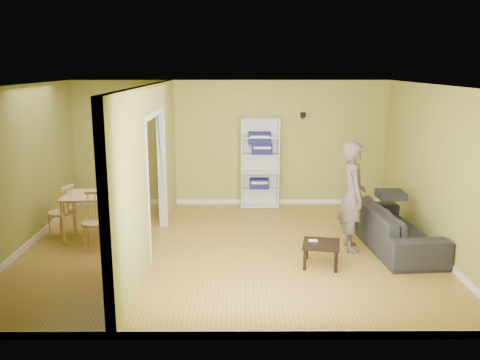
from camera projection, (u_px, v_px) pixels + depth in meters
name	position (u px, v px, depth m)	size (l,w,h in m)	color
room_shell	(227.00, 170.00, 7.87)	(6.50, 6.50, 6.50)	#AB8839
partition	(150.00, 170.00, 7.86)	(0.22, 5.50, 2.60)	#A7A84D
wall_speaker	(303.00, 115.00, 10.37)	(0.10, 0.10, 0.10)	black
sofa	(395.00, 221.00, 8.20)	(0.98, 2.28, 0.87)	black
person	(353.00, 187.00, 7.97)	(0.58, 0.75, 2.05)	slate
bookshelf	(260.00, 163.00, 10.49)	(0.78, 0.34, 1.85)	white
paper_box_navy_a	(259.00, 183.00, 10.54)	(0.39, 0.26, 0.20)	#120E4F
paper_box_navy_b	(262.00, 149.00, 10.38)	(0.41, 0.27, 0.21)	navy
paper_box_navy_c	(260.00, 137.00, 10.33)	(0.46, 0.30, 0.23)	#171647
coffee_table	(321.00, 246.00, 7.44)	(0.53, 0.53, 0.35)	black
game_controller	(313.00, 240.00, 7.49)	(0.13, 0.04, 0.03)	white
dining_table	(101.00, 199.00, 8.58)	(1.22, 0.81, 0.76)	beige
chair_left	(61.00, 211.00, 8.65)	(0.42, 0.42, 0.92)	tan
chair_near	(95.00, 221.00, 8.11)	(0.42, 0.42, 0.91)	tan
chair_far	(111.00, 201.00, 9.21)	(0.44, 0.44, 0.96)	tan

